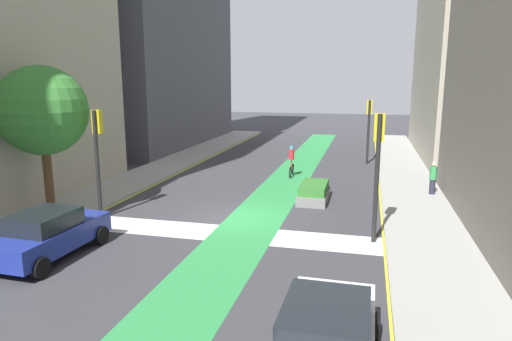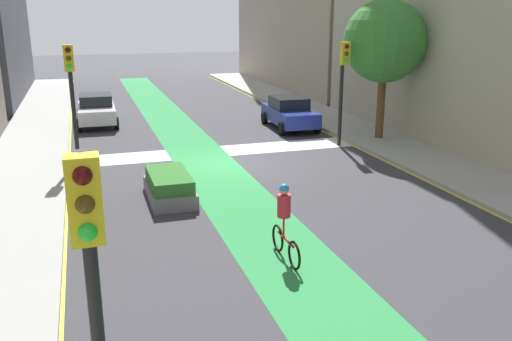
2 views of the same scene
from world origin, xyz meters
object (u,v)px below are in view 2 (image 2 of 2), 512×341
(traffic_signal_near_right, at_px, (71,83))
(street_tree_near, at_px, (385,42))
(car_white_right_near, at_px, (96,109))
(car_blue_left_near, at_px, (290,112))
(traffic_signal_far_right, at_px, (91,269))
(cyclist_in_lane, at_px, (285,220))
(traffic_signal_near_left, at_px, (343,74))
(median_planter, at_px, (169,187))

(traffic_signal_near_right, distance_m, street_tree_near, 13.24)
(car_white_right_near, xyz_separation_m, car_blue_left_near, (-9.28, 3.88, 0.00))
(traffic_signal_near_right, xyz_separation_m, street_tree_near, (-13.18, -0.26, 1.26))
(traffic_signal_far_right, bearing_deg, cyclist_in_lane, -128.07)
(cyclist_in_lane, bearing_deg, car_white_right_near, -78.46)
(car_white_right_near, height_order, cyclist_in_lane, cyclist_in_lane)
(traffic_signal_near_right, relative_size, traffic_signal_near_left, 1.01)
(car_white_right_near, bearing_deg, cyclist_in_lane, 101.54)
(cyclist_in_lane, height_order, street_tree_near, street_tree_near)
(traffic_signal_far_right, xyz_separation_m, car_blue_left_near, (-9.94, -19.77, -2.22))
(median_planter, bearing_deg, car_blue_left_near, -129.70)
(median_planter, bearing_deg, traffic_signal_near_left, -149.90)
(traffic_signal_near_right, bearing_deg, traffic_signal_far_right, 91.17)
(median_planter, bearing_deg, cyclist_in_lane, 110.64)
(cyclist_in_lane, bearing_deg, traffic_signal_far_right, 51.93)
(cyclist_in_lane, bearing_deg, car_blue_left_near, -111.46)
(car_blue_left_near, relative_size, median_planter, 1.58)
(car_blue_left_near, bearing_deg, traffic_signal_far_right, 63.31)
(traffic_signal_near_right, bearing_deg, cyclist_in_lane, 114.84)
(traffic_signal_near_left, bearing_deg, median_planter, 30.10)
(traffic_signal_near_left, height_order, car_blue_left_near, traffic_signal_near_left)
(traffic_signal_near_left, height_order, traffic_signal_far_right, traffic_signal_near_left)
(car_blue_left_near, height_order, street_tree_near, street_tree_near)
(traffic_signal_near_left, distance_m, street_tree_near, 2.55)
(traffic_signal_near_left, xyz_separation_m, street_tree_near, (-2.15, -0.41, 1.30))
(car_blue_left_near, relative_size, cyclist_in_lane, 2.30)
(car_white_right_near, distance_m, cyclist_in_lane, 18.46)
(traffic_signal_far_right, relative_size, car_blue_left_near, 1.01)
(traffic_signal_near_left, xyz_separation_m, car_white_right_near, (10.04, -8.14, -2.33))
(traffic_signal_near_left, distance_m, car_white_right_near, 13.13)
(traffic_signal_far_right, relative_size, car_white_right_near, 1.02)
(traffic_signal_far_right, xyz_separation_m, cyclist_in_lane, (-4.35, -5.56, -2.05))
(car_white_right_near, bearing_deg, traffic_signal_near_right, 82.99)
(traffic_signal_near_right, relative_size, traffic_signal_far_right, 1.05)
(traffic_signal_near_right, bearing_deg, street_tree_near, -178.86)
(traffic_signal_near_right, xyz_separation_m, cyclist_in_lane, (-4.67, 10.10, -2.21))
(traffic_signal_near_right, distance_m, median_planter, 6.30)
(traffic_signal_near_left, height_order, street_tree_near, street_tree_near)
(traffic_signal_near_right, xyz_separation_m, car_white_right_near, (-0.98, -7.99, -2.38))
(traffic_signal_far_right, xyz_separation_m, street_tree_near, (-12.86, -15.92, 1.41))
(traffic_signal_near_left, bearing_deg, traffic_signal_near_right, -0.76)
(traffic_signal_near_right, height_order, street_tree_near, street_tree_near)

